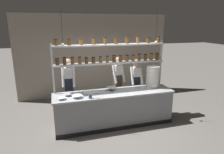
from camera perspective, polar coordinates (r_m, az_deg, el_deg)
The scene contains 15 objects.
ground_plane at distance 5.62m, azimuth 0.59°, elevation -13.21°, with size 40.00×40.00×0.00m, color slate.
back_wall at distance 7.48m, azimuth -4.98°, elevation 6.02°, with size 5.56×0.12×3.00m, color #9E9384.
prep_counter at distance 5.42m, azimuth 0.61°, elevation -8.94°, with size 3.16×0.76×0.92m.
spice_shelf_unit at distance 5.34m, azimuth -0.33°, elevation 6.15°, with size 3.05×0.28×2.34m.
chef_left at distance 5.73m, azimuth -12.23°, elevation -2.10°, with size 0.38×0.31×1.74m.
chef_center at distance 6.01m, azimuth 1.61°, elevation -1.11°, with size 0.41×0.34×1.71m.
chef_right at distance 6.03m, azimuth 6.78°, elevation -1.56°, with size 0.36×0.29×1.65m.
container_stack at distance 5.73m, azimuth 11.59°, elevation 0.14°, with size 0.38×0.38×0.60m.
cutting_board at distance 5.24m, azimuth -5.93°, elevation -4.32°, with size 0.40×0.26×0.02m.
prep_bowl_near_left at distance 5.10m, azimuth -12.39°, elevation -4.98°, with size 0.20×0.20×0.05m.
prep_bowl_center_front at distance 5.39m, azimuth -0.09°, elevation -3.39°, with size 0.29×0.29×0.08m.
prep_bowl_center_back at distance 4.89m, azimuth -14.26°, elevation -5.99°, with size 0.19×0.19×0.05m.
prep_bowl_near_right at distance 4.92m, azimuth -10.01°, elevation -5.53°, with size 0.25×0.25×0.07m.
serving_cup_front at distance 4.84m, azimuth -6.21°, elevation -5.49°, with size 0.08×0.08×0.10m.
pendant_light_row at distance 4.96m, azimuth 0.14°, elevation 10.15°, with size 2.45×0.07×0.79m.
Camera 1 is at (-1.44, -4.74, 2.66)m, focal length 32.00 mm.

